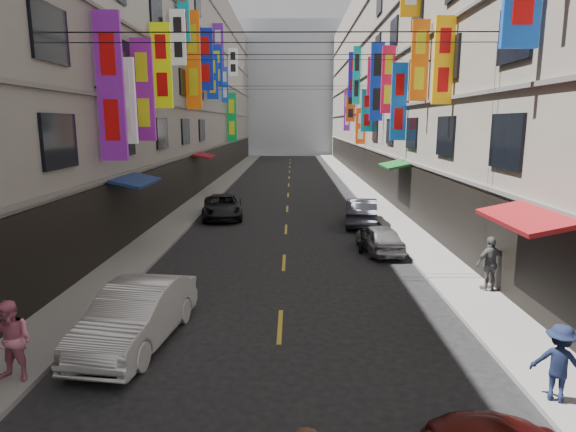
{
  "coord_description": "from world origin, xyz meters",
  "views": [
    {
      "loc": [
        0.33,
        5.91,
        5.35
      ],
      "look_at": [
        0.25,
        14.16,
        3.76
      ],
      "focal_mm": 30.0,
      "sensor_mm": 36.0,
      "label": 1
    }
  ],
  "objects_px": {
    "scooter_far_right": "(364,239)",
    "car_right_mid": "(380,238)",
    "pedestrian_rfar": "(490,263)",
    "car_right_far": "(361,212)",
    "pedestrian_rnear": "(559,363)",
    "pedestrian_lfar": "(12,342)",
    "car_left_far": "(222,207)",
    "car_left_mid": "(137,315)"
  },
  "relations": [
    {
      "from": "car_right_far",
      "to": "pedestrian_rfar",
      "type": "xyz_separation_m",
      "value": [
        2.6,
        -10.51,
        0.26
      ]
    },
    {
      "from": "car_left_mid",
      "to": "car_right_mid",
      "type": "height_order",
      "value": "car_left_mid"
    },
    {
      "from": "car_right_mid",
      "to": "pedestrian_lfar",
      "type": "height_order",
      "value": "pedestrian_lfar"
    },
    {
      "from": "car_left_mid",
      "to": "pedestrian_rfar",
      "type": "relative_size",
      "value": 2.59
    },
    {
      "from": "pedestrian_lfar",
      "to": "pedestrian_rnear",
      "type": "bearing_deg",
      "value": 5.62
    },
    {
      "from": "car_left_mid",
      "to": "scooter_far_right",
      "type": "bearing_deg",
      "value": 60.29
    },
    {
      "from": "car_left_far",
      "to": "pedestrian_rfar",
      "type": "height_order",
      "value": "pedestrian_rfar"
    },
    {
      "from": "car_left_far",
      "to": "pedestrian_rnear",
      "type": "relative_size",
      "value": 3.1
    },
    {
      "from": "pedestrian_lfar",
      "to": "pedestrian_rfar",
      "type": "bearing_deg",
      "value": 33.94
    },
    {
      "from": "pedestrian_rnear",
      "to": "pedestrian_rfar",
      "type": "distance_m",
      "value": 6.34
    },
    {
      "from": "scooter_far_right",
      "to": "pedestrian_rfar",
      "type": "distance_m",
      "value": 6.35
    },
    {
      "from": "pedestrian_lfar",
      "to": "car_left_far",
      "type": "bearing_deg",
      "value": 93.44
    },
    {
      "from": "car_left_mid",
      "to": "pedestrian_lfar",
      "type": "xyz_separation_m",
      "value": [
        -1.91,
        -1.96,
        0.23
      ]
    },
    {
      "from": "scooter_far_right",
      "to": "car_right_far",
      "type": "bearing_deg",
      "value": -78.84
    },
    {
      "from": "car_right_mid",
      "to": "pedestrian_rnear",
      "type": "xyz_separation_m",
      "value": [
        1.4,
        -11.2,
        0.28
      ]
    },
    {
      "from": "pedestrian_lfar",
      "to": "car_right_far",
      "type": "bearing_deg",
      "value": 68.63
    },
    {
      "from": "car_left_mid",
      "to": "pedestrian_rfar",
      "type": "xyz_separation_m",
      "value": [
        10.09,
        3.65,
        0.25
      ]
    },
    {
      "from": "car_right_far",
      "to": "pedestrian_rnear",
      "type": "xyz_separation_m",
      "value": [
        1.4,
        -16.73,
        0.15
      ]
    },
    {
      "from": "pedestrian_lfar",
      "to": "pedestrian_rnear",
      "type": "xyz_separation_m",
      "value": [
        10.8,
        -0.62,
        -0.09
      ]
    },
    {
      "from": "car_right_far",
      "to": "pedestrian_rfar",
      "type": "distance_m",
      "value": 10.83
    },
    {
      "from": "car_left_mid",
      "to": "pedestrian_lfar",
      "type": "height_order",
      "value": "pedestrian_lfar"
    },
    {
      "from": "car_left_mid",
      "to": "pedestrian_rfar",
      "type": "distance_m",
      "value": 10.73
    },
    {
      "from": "scooter_far_right",
      "to": "pedestrian_rnear",
      "type": "relative_size",
      "value": 1.15
    },
    {
      "from": "car_left_far",
      "to": "car_right_far",
      "type": "bearing_deg",
      "value": -21.46
    },
    {
      "from": "car_left_far",
      "to": "pedestrian_rfar",
      "type": "relative_size",
      "value": 2.72
    },
    {
      "from": "car_left_far",
      "to": "pedestrian_lfar",
      "type": "relative_size",
      "value": 2.77
    },
    {
      "from": "scooter_far_right",
      "to": "pedestrian_rfar",
      "type": "height_order",
      "value": "pedestrian_rfar"
    },
    {
      "from": "car_left_far",
      "to": "pedestrian_lfar",
      "type": "height_order",
      "value": "pedestrian_lfar"
    },
    {
      "from": "car_left_far",
      "to": "pedestrian_rfar",
      "type": "bearing_deg",
      "value": -57.93
    },
    {
      "from": "scooter_far_right",
      "to": "car_right_far",
      "type": "height_order",
      "value": "car_right_far"
    },
    {
      "from": "car_right_mid",
      "to": "pedestrian_rnear",
      "type": "relative_size",
      "value": 2.32
    },
    {
      "from": "pedestrian_lfar",
      "to": "pedestrian_rnear",
      "type": "relative_size",
      "value": 1.12
    },
    {
      "from": "car_left_mid",
      "to": "pedestrian_lfar",
      "type": "distance_m",
      "value": 2.75
    },
    {
      "from": "scooter_far_right",
      "to": "car_right_mid",
      "type": "xyz_separation_m",
      "value": [
        0.58,
        -0.5,
        0.16
      ]
    },
    {
      "from": "car_left_far",
      "to": "car_right_mid",
      "type": "xyz_separation_m",
      "value": [
        7.68,
        -7.43,
        -0.05
      ]
    },
    {
      "from": "pedestrian_rnear",
      "to": "pedestrian_lfar",
      "type": "bearing_deg",
      "value": 27.89
    },
    {
      "from": "scooter_far_right",
      "to": "car_right_mid",
      "type": "height_order",
      "value": "car_right_mid"
    },
    {
      "from": "car_right_far",
      "to": "pedestrian_rnear",
      "type": "distance_m",
      "value": 16.79
    },
    {
      "from": "car_left_far",
      "to": "pedestrian_rnear",
      "type": "height_order",
      "value": "pedestrian_rnear"
    },
    {
      "from": "car_left_far",
      "to": "scooter_far_right",
      "type": "bearing_deg",
      "value": -51.88
    },
    {
      "from": "scooter_far_right",
      "to": "car_right_far",
      "type": "xyz_separation_m",
      "value": [
        0.58,
        5.03,
        0.29
      ]
    },
    {
      "from": "scooter_far_right",
      "to": "car_left_far",
      "type": "xyz_separation_m",
      "value": [
        -7.1,
        6.93,
        0.22
      ]
    }
  ]
}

